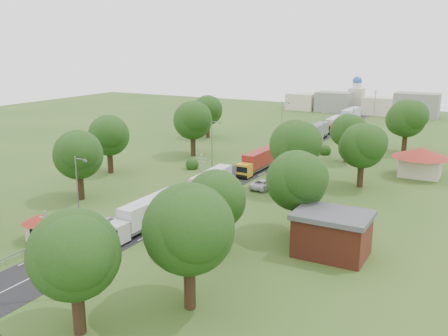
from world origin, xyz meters
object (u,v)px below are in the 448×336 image
Objects in this scene: info_sign at (301,144)px; car_lane_mid at (105,223)px; boom_barrier at (75,242)px; pedestrian_near at (55,249)px; car_lane_front at (75,237)px; guard_booth at (40,224)px; truck_0 at (147,213)px.

info_sign is 0.88× the size of car_lane_mid.
pedestrian_near is at bearing -100.90° from boom_barrier.
pedestrian_near reaches higher than boom_barrier.
car_lane_front is 2.24× the size of pedestrian_near.
guard_booth reaches higher than boom_barrier.
car_lane_front is (-8.20, -58.50, -2.28)m from info_sign.
car_lane_mid is 2.46× the size of pedestrian_near.
car_lane_mid is at bearing 102.83° from boom_barrier.
info_sign is (6.56, 60.00, 2.11)m from boom_barrier.
car_lane_mid is (-1.59, 7.00, -0.12)m from boom_barrier.
car_lane_mid is at bearing -88.07° from car_lane_front.
boom_barrier is 2.25× the size of info_sign.
truck_0 reaches higher than car_lane_front.
guard_booth is 1.07× the size of info_sign.
guard_booth is 61.27m from info_sign.
car_lane_front is 0.91× the size of car_lane_mid.
boom_barrier is at bearing 43.07° from pedestrian_near.
info_sign is 59.12m from car_lane_front.
boom_barrier is 2.23m from car_lane_front.
pedestrian_near is at bearing 107.13° from car_lane_front.
car_lane_mid is (-8.15, -53.00, -2.23)m from info_sign.
guard_booth is at bearing -101.68° from info_sign.
boom_barrier is 2.10× the size of guard_booth.
info_sign is at bearing -104.95° from car_lane_mid.
info_sign is at bearing -95.54° from car_lane_front.
boom_barrier is 0.65× the size of truck_0.
info_sign is at bearing 78.32° from guard_booth.
car_lane_mid is (0.05, 5.50, 0.04)m from car_lane_front.
boom_barrier is at bearing 140.04° from car_lane_front.
pedestrian_near is at bearing 90.03° from car_lane_mid.
truck_0 is 3.32× the size of car_lane_front.
guard_booth is 2.32× the size of pedestrian_near.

